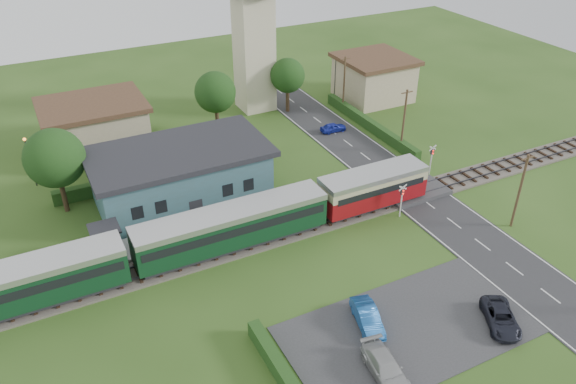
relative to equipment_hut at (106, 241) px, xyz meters
name	(u,v)px	position (x,y,z in m)	size (l,w,h in m)	color
ground	(336,233)	(18.00, -5.20, -1.75)	(120.00, 120.00, 0.00)	#2D4C19
railway_track	(324,220)	(18.00, -3.20, -1.64)	(76.00, 3.20, 0.49)	#4C443D
road	(428,204)	(28.00, -5.20, -1.72)	(6.00, 70.00, 0.05)	#28282B
car_park	(407,330)	(16.50, -17.20, -1.71)	(17.00, 9.00, 0.08)	#333335
crossing_deck	(415,192)	(28.00, -3.20, -1.52)	(6.20, 3.40, 0.45)	#333335
platform	(204,230)	(8.00, 0.00, -1.52)	(30.00, 3.00, 0.45)	gray
equipment_hut	(106,241)	(0.00, 0.00, 0.00)	(2.30, 2.30, 2.55)	beige
station_building	(181,175)	(8.00, 5.79, 0.95)	(16.00, 9.00, 5.30)	#3C6B78
train	(194,237)	(6.19, -3.20, 0.43)	(43.20, 2.90, 3.40)	#232328
church_tower	(253,26)	(23.00, 22.80, 8.48)	(6.00, 6.00, 17.60)	beige
house_west	(95,126)	(3.00, 19.80, 1.04)	(10.80, 8.80, 5.50)	tan
house_east	(374,77)	(38.00, 18.80, 1.05)	(8.80, 8.80, 5.50)	tan
hedge_carpark	(283,375)	(7.00, -17.20, -1.15)	(0.80, 9.00, 1.20)	#193814
hedge_roadside	(370,125)	(32.20, 10.80, -1.15)	(0.80, 18.00, 1.20)	#193814
hedge_station	(169,172)	(8.00, 10.30, -1.10)	(22.00, 0.80, 1.30)	#193814
tree_a	(55,158)	(-2.00, 8.80, 3.63)	(5.20, 5.20, 8.00)	#332316
tree_b	(215,92)	(16.00, 17.80, 3.27)	(4.60, 4.60, 7.34)	#332316
tree_c	(288,76)	(26.00, 19.80, 2.91)	(4.20, 4.20, 6.78)	#332316
utility_pole_b	(520,190)	(32.20, -11.20, 1.88)	(1.40, 0.22, 7.00)	#473321
utility_pole_c	(404,120)	(32.20, 4.80, 1.88)	(1.40, 0.22, 7.00)	#473321
utility_pole_d	(344,83)	(32.20, 16.80, 1.88)	(1.40, 0.22, 7.00)	#473321
crossing_signal_near	(402,196)	(24.40, -5.61, 0.39)	(0.84, 0.28, 3.28)	silver
crossing_signal_far	(432,156)	(31.60, -0.81, 0.39)	(0.84, 0.28, 3.28)	silver
streetlamp_west	(29,158)	(-4.00, 14.80, 1.29)	(0.30, 0.30, 5.15)	#3F3F47
streetlamp_east	(335,73)	(34.00, 21.80, 1.29)	(0.30, 0.30, 5.15)	#3F3F47
car_on_road	(333,127)	(28.04, 12.13, -1.18)	(1.22, 3.04, 1.04)	#1C2AA7
car_park_blue	(367,317)	(14.29, -15.53, -1.01)	(1.38, 3.97, 1.31)	#19539A
car_park_silver	(385,368)	(12.85, -19.70, -1.02)	(1.81, 4.45, 1.29)	#B3B3B3
car_park_dark	(501,318)	(22.50, -19.64, -1.08)	(1.93, 4.20, 1.17)	#1F212C
pedestrian_near	(299,197)	(16.99, -0.39, -0.56)	(0.54, 0.35, 1.48)	gray
pedestrian_far	(153,232)	(3.73, 0.37, -0.56)	(0.72, 0.56, 1.48)	gray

